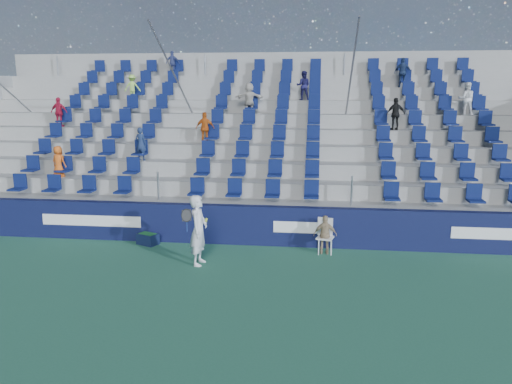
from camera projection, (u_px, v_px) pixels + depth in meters
ground at (234, 283)px, 12.15m from camera, size 70.00×70.00×0.00m
sponsor_wall at (251, 225)px, 15.09m from camera, size 24.00×0.32×1.20m
grandstand at (267, 154)px, 19.73m from camera, size 24.00×8.17×6.63m
tennis_player at (199, 230)px, 13.29m from camera, size 0.69×0.72×1.90m
line_judge_chair at (325, 233)px, 14.35m from camera, size 0.54×0.55×1.01m
line_judge at (325, 235)px, 14.20m from camera, size 0.67×0.29×1.13m
ball_bin at (148, 238)px, 15.15m from camera, size 0.72×0.62×0.34m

